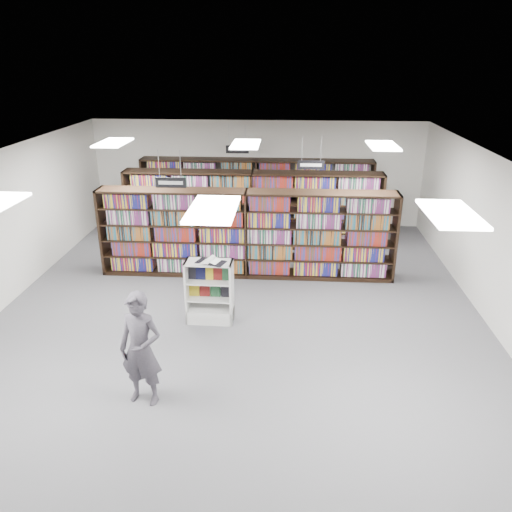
# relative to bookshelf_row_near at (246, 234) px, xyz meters

# --- Properties ---
(floor) EXTENTS (12.00, 12.00, 0.00)m
(floor) POSITION_rel_bookshelf_row_near_xyz_m (0.00, -2.00, -1.05)
(floor) COLOR #525257
(floor) RESTS_ON ground
(ceiling) EXTENTS (10.00, 12.00, 0.10)m
(ceiling) POSITION_rel_bookshelf_row_near_xyz_m (0.00, -2.00, 2.15)
(ceiling) COLOR silver
(ceiling) RESTS_ON wall_back
(wall_back) EXTENTS (10.00, 0.10, 3.20)m
(wall_back) POSITION_rel_bookshelf_row_near_xyz_m (0.00, 4.00, 0.55)
(wall_back) COLOR white
(wall_back) RESTS_ON ground
(wall_front) EXTENTS (10.00, 0.10, 3.20)m
(wall_front) POSITION_rel_bookshelf_row_near_xyz_m (0.00, -8.00, 0.55)
(wall_front) COLOR white
(wall_front) RESTS_ON ground
(wall_right) EXTENTS (0.10, 12.00, 3.20)m
(wall_right) POSITION_rel_bookshelf_row_near_xyz_m (5.00, -2.00, 0.55)
(wall_right) COLOR white
(wall_right) RESTS_ON ground
(bookshelf_row_near) EXTENTS (7.00, 0.60, 2.10)m
(bookshelf_row_near) POSITION_rel_bookshelf_row_near_xyz_m (0.00, 0.00, 0.00)
(bookshelf_row_near) COLOR black
(bookshelf_row_near) RESTS_ON floor
(bookshelf_row_mid) EXTENTS (7.00, 0.60, 2.10)m
(bookshelf_row_mid) POSITION_rel_bookshelf_row_near_xyz_m (0.00, 2.00, 0.00)
(bookshelf_row_mid) COLOR black
(bookshelf_row_mid) RESTS_ON floor
(bookshelf_row_far) EXTENTS (7.00, 0.60, 2.10)m
(bookshelf_row_far) POSITION_rel_bookshelf_row_near_xyz_m (0.00, 3.70, 0.00)
(bookshelf_row_far) COLOR black
(bookshelf_row_far) RESTS_ON floor
(aisle_sign_left) EXTENTS (0.65, 0.02, 0.80)m
(aisle_sign_left) POSITION_rel_bookshelf_row_near_xyz_m (-1.50, -1.00, 1.48)
(aisle_sign_left) COLOR #B2B2B7
(aisle_sign_left) RESTS_ON ceiling
(aisle_sign_right) EXTENTS (0.65, 0.02, 0.80)m
(aisle_sign_right) POSITION_rel_bookshelf_row_near_xyz_m (1.50, 1.00, 1.48)
(aisle_sign_right) COLOR #B2B2B7
(aisle_sign_right) RESTS_ON ceiling
(aisle_sign_center) EXTENTS (0.65, 0.02, 0.80)m
(aisle_sign_center) POSITION_rel_bookshelf_row_near_xyz_m (-0.50, 3.00, 1.48)
(aisle_sign_center) COLOR #B2B2B7
(aisle_sign_center) RESTS_ON ceiling
(troffer_front_center) EXTENTS (0.60, 1.20, 0.04)m
(troffer_front_center) POSITION_rel_bookshelf_row_near_xyz_m (0.00, -5.00, 2.11)
(troffer_front_center) COLOR white
(troffer_front_center) RESTS_ON ceiling
(troffer_front_right) EXTENTS (0.60, 1.20, 0.04)m
(troffer_front_right) POSITION_rel_bookshelf_row_near_xyz_m (3.00, -5.00, 2.11)
(troffer_front_right) COLOR white
(troffer_front_right) RESTS_ON ceiling
(troffer_back_left) EXTENTS (0.60, 1.20, 0.04)m
(troffer_back_left) POSITION_rel_bookshelf_row_near_xyz_m (-3.00, 0.00, 2.11)
(troffer_back_left) COLOR white
(troffer_back_left) RESTS_ON ceiling
(troffer_back_center) EXTENTS (0.60, 1.20, 0.04)m
(troffer_back_center) POSITION_rel_bookshelf_row_near_xyz_m (0.00, 0.00, 2.11)
(troffer_back_center) COLOR white
(troffer_back_center) RESTS_ON ceiling
(troffer_back_right) EXTENTS (0.60, 1.20, 0.04)m
(troffer_back_right) POSITION_rel_bookshelf_row_near_xyz_m (3.00, 0.00, 2.11)
(troffer_back_right) COLOR white
(troffer_back_right) RESTS_ON ceiling
(endcap_display) EXTENTS (0.93, 0.48, 1.29)m
(endcap_display) POSITION_rel_bookshelf_row_near_xyz_m (-0.54, -2.28, -0.60)
(endcap_display) COLOR silver
(endcap_display) RESTS_ON floor
(open_book) EXTENTS (0.62, 0.48, 0.12)m
(open_book) POSITION_rel_bookshelf_row_near_xyz_m (-0.50, -2.36, 0.28)
(open_book) COLOR black
(open_book) RESTS_ON endcap_display
(shopper) EXTENTS (0.74, 0.55, 1.84)m
(shopper) POSITION_rel_bookshelf_row_near_xyz_m (-1.18, -4.87, -0.13)
(shopper) COLOR #45404A
(shopper) RESTS_ON floor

